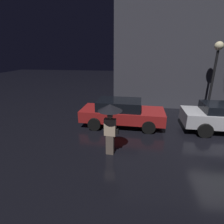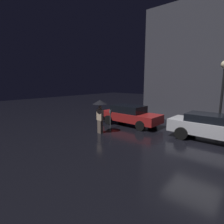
# 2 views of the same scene
# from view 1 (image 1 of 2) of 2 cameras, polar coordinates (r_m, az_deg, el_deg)

# --- Properties ---
(building_facade_left) EXTENTS (8.94, 3.00, 9.07)m
(building_facade_left) POSITION_cam_1_polar(r_m,az_deg,el_deg) (14.25, 20.85, 20.62)
(building_facade_left) COLOR #3D3D47
(building_facade_left) RESTS_ON ground
(parked_car_red) EXTENTS (4.51, 1.97, 1.44)m
(parked_car_red) POSITION_cam_1_polar(r_m,az_deg,el_deg) (9.54, 3.13, -0.02)
(parked_car_red) COLOR maroon
(parked_car_red) RESTS_ON ground
(pedestrian_with_umbrella) EXTENTS (0.92, 0.92, 2.07)m
(pedestrian_with_umbrella) POSITION_cam_1_polar(r_m,az_deg,el_deg) (6.54, -0.63, -1.79)
(pedestrian_with_umbrella) COLOR #66564C
(pedestrian_with_umbrella) RESTS_ON ground
(parking_meter) EXTENTS (0.12, 0.10, 1.27)m
(parking_meter) POSITION_cam_1_polar(r_m,az_deg,el_deg) (7.99, -0.97, -3.67)
(parking_meter) COLOR #4C5154
(parking_meter) RESTS_ON ground
(street_lamp_near) EXTENTS (0.49, 0.49, 4.44)m
(street_lamp_near) POSITION_cam_1_polar(r_m,az_deg,el_deg) (12.31, 30.83, 13.93)
(street_lamp_near) COLOR black
(street_lamp_near) RESTS_ON ground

